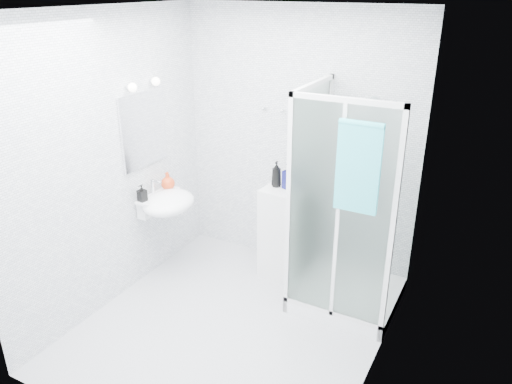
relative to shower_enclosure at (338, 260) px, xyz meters
The scene contains 12 objects.
room 1.33m from the shower_enclosure, 131.13° to the right, with size 2.40×2.60×2.60m.
shower_enclosure is the anchor object (origin of this frame).
wall_basin 1.72m from the shower_enclosure, 169.19° to the right, with size 0.46×0.56×0.35m.
mirror 2.16m from the shower_enclosure, behind, with size 0.02×0.60×0.70m, color white.
vanity_lights 2.35m from the shower_enclosure, behind, with size 0.10×0.40×0.08m.
wall_hooks 1.57m from the shower_enclosure, 151.98° to the left, with size 0.23×0.06×0.03m.
storage_cabinet 0.70m from the shower_enclosure, 160.08° to the left, with size 0.41×0.42×0.93m.
hand_towel 1.17m from the shower_enclosure, 61.05° to the right, with size 0.33×0.05×0.70m.
shampoo_bottle_a 1.00m from the shower_enclosure, 161.22° to the left, with size 0.10×0.10×0.25m, color black.
shampoo_bottle_b 0.91m from the shower_enclosure, 156.12° to the left, with size 0.12×0.12×0.26m, color #0C0D48.
soap_dispenser_orange 1.82m from the shower_enclosure, behind, with size 0.14×0.14×0.18m, color #C83E17.
soap_dispenser_black 1.91m from the shower_enclosure, 164.12° to the right, with size 0.07×0.07×0.16m, color black.
Camera 1 is at (1.84, -3.02, 2.76)m, focal length 35.00 mm.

